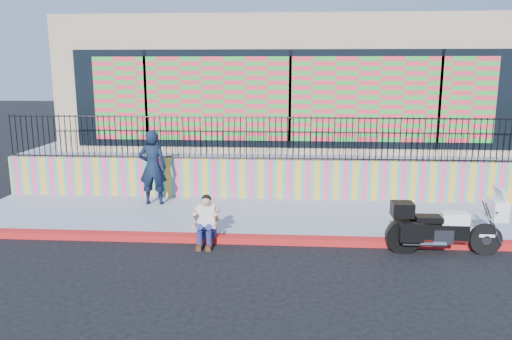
{
  "coord_description": "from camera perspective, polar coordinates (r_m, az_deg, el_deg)",
  "views": [
    {
      "loc": [
        0.04,
        -10.29,
        3.75
      ],
      "look_at": [
        -0.77,
        1.2,
        1.37
      ],
      "focal_mm": 35.0,
      "sensor_mm": 36.0,
      "label": 1
    }
  ],
  "objects": [
    {
      "name": "storefront_building",
      "position": [
        18.43,
        3.96,
        10.08
      ],
      "size": [
        14.0,
        8.06,
        4.0
      ],
      "color": "tan",
      "rests_on": "elevated_platform"
    },
    {
      "name": "mural_wall",
      "position": [
        13.88,
        3.77,
        -1.05
      ],
      "size": [
        16.0,
        0.2,
        1.1
      ],
      "primitive_type": "cube",
      "color": "#FF4378",
      "rests_on": "sidewalk"
    },
    {
      "name": "ground",
      "position": [
        10.96,
        3.62,
        -8.38
      ],
      "size": [
        90.0,
        90.0,
        0.0
      ],
      "primitive_type": "plane",
      "color": "black",
      "rests_on": "ground"
    },
    {
      "name": "metal_fence",
      "position": [
        13.68,
        3.83,
        3.65
      ],
      "size": [
        15.8,
        0.04,
        1.2
      ],
      "primitive_type": null,
      "color": "black",
      "rests_on": "mural_wall"
    },
    {
      "name": "police_officer",
      "position": [
        13.51,
        -11.72,
        0.3
      ],
      "size": [
        0.77,
        0.54,
        1.99
      ],
      "primitive_type": "imported",
      "rotation": [
        0.0,
        0.0,
        3.23
      ],
      "color": "black",
      "rests_on": "sidewalk"
    },
    {
      "name": "seated_man",
      "position": [
        10.74,
        -5.76,
        -6.3
      ],
      "size": [
        0.54,
        0.71,
        1.06
      ],
      "color": "navy",
      "rests_on": "ground"
    },
    {
      "name": "elevated_platform",
      "position": [
        18.91,
        3.85,
        2.12
      ],
      "size": [
        16.0,
        10.0,
        1.25
      ],
      "primitive_type": "cube",
      "color": "#898FA4",
      "rests_on": "ground"
    },
    {
      "name": "sidewalk",
      "position": [
        12.5,
        3.68,
        -5.47
      ],
      "size": [
        16.0,
        3.0,
        0.15
      ],
      "primitive_type": "cube",
      "color": "#898FA4",
      "rests_on": "ground"
    },
    {
      "name": "police_motorcycle",
      "position": [
        10.89,
        20.56,
        -5.95
      ],
      "size": [
        2.29,
        0.76,
        1.42
      ],
      "color": "black",
      "rests_on": "ground"
    },
    {
      "name": "red_curb",
      "position": [
        10.93,
        3.62,
        -8.01
      ],
      "size": [
        16.0,
        0.3,
        0.15
      ],
      "primitive_type": "cube",
      "color": "red",
      "rests_on": "ground"
    }
  ]
}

